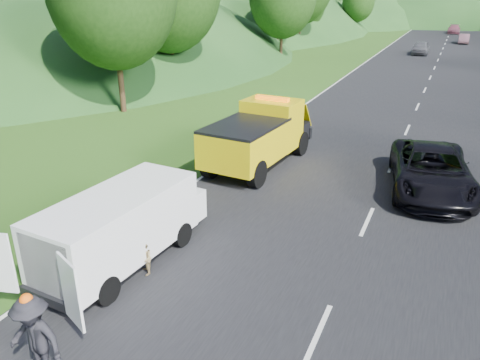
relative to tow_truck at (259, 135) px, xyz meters
The scene contains 14 objects.
ground 8.06m from the tow_truck, 72.80° to the right, with size 320.00×320.00×0.00m, color #38661E.
road_surface 32.88m from the tow_truck, 80.63° to the left, with size 14.00×200.00×0.02m, color black.
tree_line_left 55.01m from the tow_truck, 107.63° to the left, with size 14.00×140.00×14.00m, color #284D16, non-canonical shape.
hills_backdrop 127.42m from the tow_truck, 86.02° to the left, with size 201.00×288.60×44.00m, color #2D5B23, non-canonical shape.
tow_truck is the anchor object (origin of this frame).
white_van 8.91m from the tow_truck, 92.65° to the right, with size 3.27×6.12×2.12m.
woman 6.29m from the tow_truck, 99.32° to the right, with size 0.56×0.41×1.54m, color white.
child 9.29m from the tow_truck, 87.15° to the right, with size 0.47×0.36×0.96m, color tan.
suitcase 8.00m from the tow_truck, 112.14° to the right, with size 0.35×0.20×0.57m, color #665F4D.
passing_suv 7.14m from the tow_truck, ahead, with size 2.78×6.04×1.68m, color black.
dist_car_a 42.98m from the tow_truck, 85.81° to the left, with size 1.76×4.38×1.49m, color #505056.
dist_car_b 58.56m from the tow_truck, 82.46° to the left, with size 1.37×3.92×1.29m, color brown.
dist_car_c 75.40m from the tow_truck, 85.46° to the left, with size 1.99×4.89×1.42m, color #884456.
dist_car_d 99.51m from the tow_truck, 86.01° to the left, with size 1.76×4.38×1.49m, color olive.
Camera 1 is at (4.87, -10.32, 7.15)m, focal length 35.00 mm.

